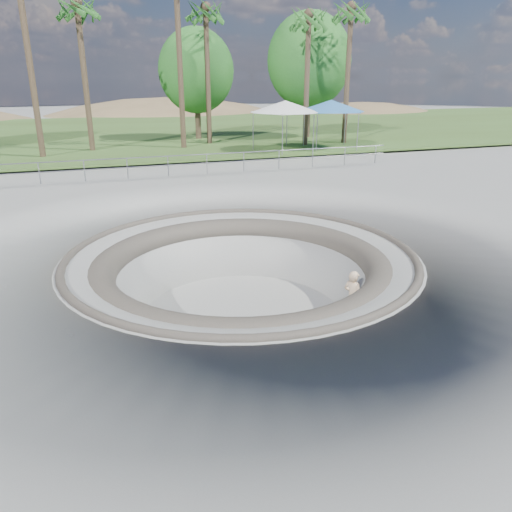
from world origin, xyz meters
The scene contains 15 objects.
ground centered at (0.00, 0.00, 0.00)m, with size 180.00×180.00×0.00m, color gray.
skate_bowl centered at (0.00, 0.00, -1.83)m, with size 14.00×14.00×4.10m.
grass_strip centered at (0.00, 34.00, 0.22)m, with size 180.00×36.00×0.12m.
distant_hills centered at (3.78, 57.17, -7.02)m, with size 103.20×45.00×28.60m.
safety_railing centered at (0.00, 12.00, 0.69)m, with size 25.00×0.06×1.03m.
skateboard centered at (2.70, -1.88, -1.83)m, with size 0.90×0.41×0.09m.
skater centered at (2.70, -1.88, -0.99)m, with size 0.60×0.39×1.64m, color beige.
canopy_white centered at (8.81, 18.00, 3.07)m, with size 5.98×5.98×3.18m.
canopy_blue centered at (12.12, 18.00, 3.06)m, with size 6.13×6.13×3.17m.
palm_b centered at (-3.26, 22.30, 8.61)m, with size 2.60×2.60×9.78m.
palm_d centered at (5.04, 23.29, 8.78)m, with size 2.60×2.60×9.97m.
palm_e centered at (11.33, 20.25, 8.31)m, with size 2.60×2.60×9.46m.
palm_f centered at (14.51, 20.29, 8.85)m, with size 2.60×2.60×10.04m.
bushy_tree_mid centered at (4.95, 26.46, 5.31)m, with size 5.75×5.22×8.29m.
bushy_tree_right centered at (13.48, 24.55, 6.07)m, with size 6.59×5.99×9.50m.
Camera 1 is at (-4.16, -13.11, 4.91)m, focal length 35.00 mm.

